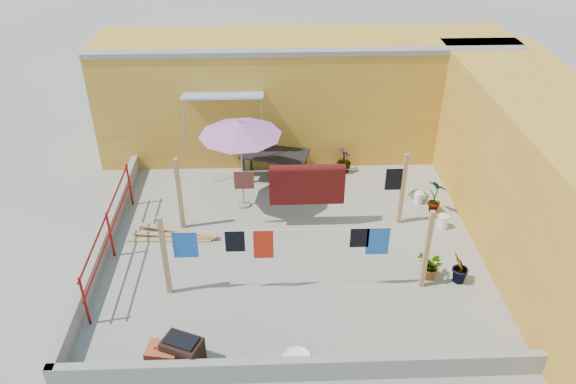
# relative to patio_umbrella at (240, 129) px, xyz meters

# --- Properties ---
(ground) EXTENTS (80.00, 80.00, 0.00)m
(ground) POSITION_rel_patio_umbrella_xyz_m (1.13, -1.66, -2.05)
(ground) COLOR #9E998E
(ground) RESTS_ON ground
(wall_back) EXTENTS (11.00, 3.27, 3.21)m
(wall_back) POSITION_rel_patio_umbrella_xyz_m (1.63, 3.03, -0.44)
(wall_back) COLOR gold
(wall_back) RESTS_ON ground
(wall_right) EXTENTS (2.40, 9.00, 3.20)m
(wall_right) POSITION_rel_patio_umbrella_xyz_m (6.33, -1.66, -0.45)
(wall_right) COLOR gold
(wall_right) RESTS_ON ground
(parapet_front) EXTENTS (8.30, 0.16, 0.44)m
(parapet_front) POSITION_rel_patio_umbrella_xyz_m (1.13, -5.24, -1.83)
(parapet_front) COLOR gray
(parapet_front) RESTS_ON ground
(parapet_left) EXTENTS (0.16, 7.30, 0.44)m
(parapet_left) POSITION_rel_patio_umbrella_xyz_m (-2.95, -1.66, -1.83)
(parapet_left) COLOR gray
(parapet_left) RESTS_ON ground
(red_railing) EXTENTS (0.05, 4.20, 1.10)m
(red_railing) POSITION_rel_patio_umbrella_xyz_m (-2.72, -1.86, -1.33)
(red_railing) COLOR maroon
(red_railing) RESTS_ON ground
(clothesline_rig) EXTENTS (5.09, 2.35, 1.80)m
(clothesline_rig) POSITION_rel_patio_umbrella_xyz_m (1.39, -1.14, -1.00)
(clothesline_rig) COLOR tan
(clothesline_rig) RESTS_ON ground
(patio_umbrella) EXTENTS (2.22, 2.22, 2.28)m
(patio_umbrella) POSITION_rel_patio_umbrella_xyz_m (0.00, 0.00, 0.00)
(patio_umbrella) COLOR gray
(patio_umbrella) RESTS_ON ground
(outdoor_table) EXTENTS (1.85, 1.25, 0.79)m
(outdoor_table) POSITION_rel_patio_umbrella_xyz_m (0.78, 1.19, -1.33)
(outdoor_table) COLOR black
(outdoor_table) RESTS_ON ground
(brick_stack) EXTENTS (0.59, 0.47, 0.46)m
(brick_stack) POSITION_rel_patio_umbrella_xyz_m (-1.21, -4.86, -1.85)
(brick_stack) COLOR #B6472A
(brick_stack) RESTS_ON ground
(lumber_pile) EXTENTS (2.01, 0.67, 0.12)m
(lumber_pile) POSITION_rel_patio_umbrella_xyz_m (-1.53, -1.25, -1.99)
(lumber_pile) COLOR tan
(lumber_pile) RESTS_ON ground
(brazier) EXTENTS (0.76, 0.65, 0.58)m
(brazier) POSITION_rel_patio_umbrella_xyz_m (-0.87, -4.86, -1.77)
(brazier) COLOR black
(brazier) RESTS_ON ground
(white_basin) EXTENTS (0.50, 0.50, 0.09)m
(white_basin) POSITION_rel_patio_umbrella_xyz_m (1.05, -4.86, -2.00)
(white_basin) COLOR white
(white_basin) RESTS_ON ground
(water_jug_a) EXTENTS (0.21, 0.21, 0.33)m
(water_jug_a) POSITION_rel_patio_umbrella_xyz_m (4.27, -0.06, -1.90)
(water_jug_a) COLOR white
(water_jug_a) RESTS_ON ground
(water_jug_b) EXTENTS (0.24, 0.24, 0.38)m
(water_jug_b) POSITION_rel_patio_umbrella_xyz_m (4.58, -1.11, -1.88)
(water_jug_b) COLOR white
(water_jug_b) RESTS_ON ground
(green_hose) EXTENTS (0.49, 0.49, 0.07)m
(green_hose) POSITION_rel_patio_umbrella_xyz_m (4.36, 0.25, -2.02)
(green_hose) COLOR #1C7E1D
(green_hose) RESTS_ON ground
(plant_back_a) EXTENTS (0.95, 0.90, 0.82)m
(plant_back_a) POSITION_rel_patio_umbrella_xyz_m (1.20, 1.54, -1.64)
(plant_back_a) COLOR #28611B
(plant_back_a) RESTS_ON ground
(plant_back_b) EXTENTS (0.42, 0.42, 0.69)m
(plant_back_b) POSITION_rel_patio_umbrella_xyz_m (2.62, 1.54, -1.70)
(plant_back_b) COLOR #28611B
(plant_back_b) RESTS_ON ground
(plant_right_a) EXTENTS (0.56, 0.57, 0.90)m
(plant_right_a) POSITION_rel_patio_umbrella_xyz_m (4.55, -0.45, -1.60)
(plant_right_a) COLOR #28611B
(plant_right_a) RESTS_ON ground
(plant_right_b) EXTENTS (0.50, 0.52, 0.74)m
(plant_right_b) POSITION_rel_patio_umbrella_xyz_m (4.39, -2.99, -1.68)
(plant_right_b) COLOR #28611B
(plant_right_b) RESTS_ON ground
(plant_right_c) EXTENTS (0.64, 0.68, 0.62)m
(plant_right_c) POSITION_rel_patio_umbrella_xyz_m (3.86, -2.82, -1.74)
(plant_right_c) COLOR #28611B
(plant_right_c) RESTS_ON ground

